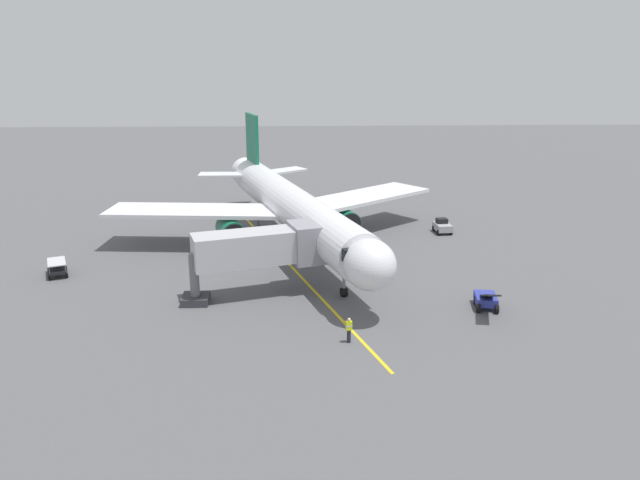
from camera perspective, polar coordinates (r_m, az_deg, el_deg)
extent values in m
plane|color=#565659|center=(59.07, -3.36, -0.86)|extent=(220.00, 220.00, 0.00)
cube|color=yellow|center=(53.91, -2.60, -2.58)|extent=(12.15, 38.25, 0.01)
cylinder|color=white|center=(58.52, -2.63, 3.15)|extent=(13.76, 33.59, 3.80)
ellipsoid|color=white|center=(42.12, 4.66, -2.32)|extent=(4.64, 4.89, 3.61)
cone|color=white|center=(76.03, -6.76, 6.20)|extent=(4.16, 3.88, 3.42)
cube|color=black|center=(43.16, 3.92, -1.06)|extent=(3.56, 2.49, 0.90)
cube|color=white|center=(64.92, 3.63, 3.94)|extent=(16.48, 14.83, 0.36)
cylinder|color=#146B47|center=(61.82, 2.27, 1.88)|extent=(3.21, 3.93, 2.30)
cylinder|color=black|center=(60.25, 2.88, 1.48)|extent=(2.06, 0.82, 2.10)
cube|color=white|center=(60.42, -11.43, 2.68)|extent=(17.42, 6.57, 0.36)
cylinder|color=#146B47|center=(58.63, -8.32, 0.89)|extent=(3.21, 3.93, 2.30)
cylinder|color=black|center=(56.98, -7.97, 0.44)|extent=(2.06, 0.82, 2.10)
cube|color=#146B47|center=(72.55, -6.31, 8.76)|extent=(1.77, 4.69, 7.20)
cube|color=white|center=(73.56, -3.74, 6.40)|extent=(6.61, 5.66, 0.24)
cube|color=white|center=(72.10, -8.66, 6.04)|extent=(6.43, 2.47, 0.24)
cylinder|color=slate|center=(46.98, 2.26, -3.29)|extent=(0.24, 0.24, 2.77)
cylinder|color=black|center=(47.47, 2.24, -4.86)|extent=(0.64, 0.80, 0.70)
cylinder|color=slate|center=(62.58, -1.14, 2.02)|extent=(0.24, 0.24, 2.77)
cylinder|color=black|center=(62.95, -1.13, 0.80)|extent=(0.76, 1.18, 1.10)
cylinder|color=slate|center=(61.19, -5.76, 1.59)|extent=(0.24, 0.24, 2.77)
cylinder|color=black|center=(61.57, -5.72, 0.35)|extent=(0.76, 1.18, 1.10)
cube|color=#B7B7BC|center=(46.69, -6.29, -0.70)|extent=(9.37, 5.16, 2.50)
cube|color=gray|center=(47.86, -1.05, -0.17)|extent=(3.63, 3.89, 3.00)
cylinder|color=slate|center=(46.56, -11.61, -3.54)|extent=(0.70, 0.70, 3.90)
cube|color=#333338|center=(47.15, -11.50, -5.42)|extent=(2.00, 2.00, 0.60)
cylinder|color=#23232D|center=(40.13, 2.70, -8.92)|extent=(0.26, 0.26, 0.88)
cube|color=#D8EA19|center=(39.82, 2.72, -7.96)|extent=(0.42, 0.30, 0.60)
cube|color=silver|center=(39.82, 2.72, -7.96)|extent=(0.44, 0.32, 0.10)
sphere|color=beige|center=(39.64, 2.72, -7.41)|extent=(0.22, 0.22, 0.22)
cylinder|color=#23232D|center=(55.31, 5.48, -1.66)|extent=(0.26, 0.26, 0.88)
cube|color=orange|center=(55.08, 5.51, -0.93)|extent=(0.42, 0.45, 0.60)
cube|color=silver|center=(55.08, 5.51, -0.93)|extent=(0.44, 0.47, 0.10)
sphere|color=#9E7051|center=(54.95, 5.52, -0.51)|extent=(0.22, 0.22, 0.22)
cube|color=#9E9EA3|center=(65.52, 11.33, 1.20)|extent=(1.72, 2.44, 0.70)
cube|color=black|center=(65.64, 11.27, 1.77)|extent=(1.18, 1.01, 0.50)
cylinder|color=black|center=(65.11, 12.08, 0.73)|extent=(0.31, 0.62, 0.60)
cylinder|color=black|center=(64.68, 11.00, 0.69)|extent=(0.31, 0.62, 0.60)
cylinder|color=black|center=(66.55, 11.62, 1.11)|extent=(0.31, 0.62, 0.60)
cylinder|color=black|center=(66.13, 10.56, 1.07)|extent=(0.31, 0.62, 0.60)
cube|color=#2D3899|center=(47.05, 15.15, -5.31)|extent=(1.82, 2.40, 0.60)
cube|color=black|center=(45.25, 15.52, -5.00)|extent=(1.46, 3.85, 1.61)
cylinder|color=black|center=(46.22, 16.13, -6.20)|extent=(0.35, 0.67, 0.64)
cylinder|color=black|center=(46.01, 14.52, -6.17)|extent=(0.35, 0.67, 0.64)
cylinder|color=black|center=(47.58, 15.85, -5.50)|extent=(0.35, 0.67, 0.64)
cylinder|color=black|center=(47.38, 14.29, -5.47)|extent=(0.35, 0.67, 0.64)
cube|color=black|center=(56.38, -23.25, -2.50)|extent=(2.28, 2.94, 0.24)
cube|color=silver|center=(56.17, -23.33, -1.86)|extent=(2.28, 2.94, 0.08)
cylinder|color=slate|center=(55.11, -22.62, -2.41)|extent=(0.06, 0.06, 0.55)
cylinder|color=slate|center=(55.12, -23.90, -2.56)|extent=(0.06, 0.06, 0.55)
cylinder|color=slate|center=(57.40, -22.73, -1.69)|extent=(0.06, 0.06, 0.55)
cylinder|color=slate|center=(57.41, -23.96, -1.84)|extent=(0.06, 0.06, 0.55)
cylinder|color=black|center=(55.58, -22.51, -3.05)|extent=(0.40, 0.50, 0.44)
cylinder|color=black|center=(55.58, -23.85, -3.21)|extent=(0.40, 0.50, 0.44)
cylinder|color=black|center=(57.39, -22.60, -2.46)|extent=(0.40, 0.50, 0.44)
cylinder|color=black|center=(57.39, -23.89, -2.61)|extent=(0.40, 0.50, 0.44)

